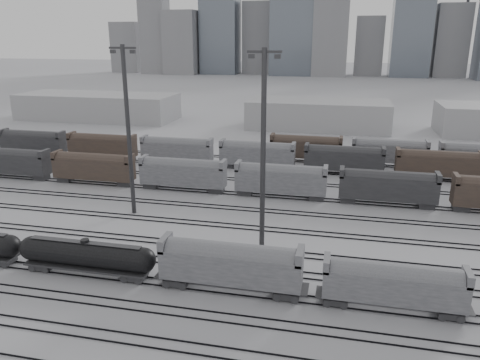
% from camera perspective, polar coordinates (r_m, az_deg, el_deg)
% --- Properties ---
extents(ground, '(900.00, 900.00, 0.00)m').
position_cam_1_polar(ground, '(51.88, -9.29, -12.86)').
color(ground, silver).
rests_on(ground, ground).
extents(tracks, '(220.00, 71.50, 0.16)m').
position_cam_1_polar(tracks, '(66.64, -3.71, -5.53)').
color(tracks, black).
rests_on(tracks, ground).
extents(tank_car_b, '(16.47, 2.74, 4.07)m').
position_cam_1_polar(tank_car_b, '(55.54, -18.22, -8.69)').
color(tank_car_b, '#262629').
rests_on(tank_car_b, ground).
extents(hopper_car_a, '(14.94, 2.97, 5.34)m').
position_cam_1_polar(hopper_car_a, '(49.13, -1.17, -10.05)').
color(hopper_car_a, '#262629').
rests_on(hopper_car_a, ground).
extents(hopper_car_b, '(13.52, 2.69, 4.84)m').
position_cam_1_polar(hopper_car_b, '(48.44, 18.23, -11.83)').
color(hopper_car_b, '#262629').
rests_on(hopper_car_b, ground).
extents(light_mast_b, '(3.95, 0.63, 24.67)m').
position_cam_1_polar(light_mast_b, '(69.53, -13.47, 6.21)').
color(light_mast_b, '#333335').
rests_on(light_mast_b, ground).
extents(light_mast_c, '(3.93, 0.63, 24.56)m').
position_cam_1_polar(light_mast_c, '(55.35, 2.84, 3.85)').
color(light_mast_c, '#333335').
rests_on(light_mast_c, ground).
extents(bg_string_near, '(151.00, 3.00, 5.60)m').
position_cam_1_polar(bg_string_near, '(77.50, 4.98, -0.12)').
color(bg_string_near, gray).
rests_on(bg_string_near, ground).
extents(bg_string_mid, '(151.00, 3.00, 5.60)m').
position_cam_1_polar(bg_string_mid, '(92.27, 12.54, 2.36)').
color(bg_string_mid, '#262629').
rests_on(bg_string_mid, ground).
extents(bg_string_far, '(66.00, 3.00, 5.60)m').
position_cam_1_polar(bg_string_far, '(101.60, 22.51, 2.80)').
color(bg_string_far, '#47382D').
rests_on(bg_string_far, ground).
extents(warehouse_left, '(50.00, 18.00, 8.00)m').
position_cam_1_polar(warehouse_left, '(158.48, -16.93, 8.57)').
color(warehouse_left, '#9F9FA2').
rests_on(warehouse_left, ground).
extents(warehouse_mid, '(40.00, 18.00, 8.00)m').
position_cam_1_polar(warehouse_mid, '(138.31, 9.50, 7.91)').
color(warehouse_mid, '#9F9FA2').
rests_on(warehouse_mid, ground).
extents(skyline, '(316.00, 22.40, 95.00)m').
position_cam_1_polar(skyline, '(321.56, 12.18, 18.44)').
color(skyline, gray).
rests_on(skyline, ground).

